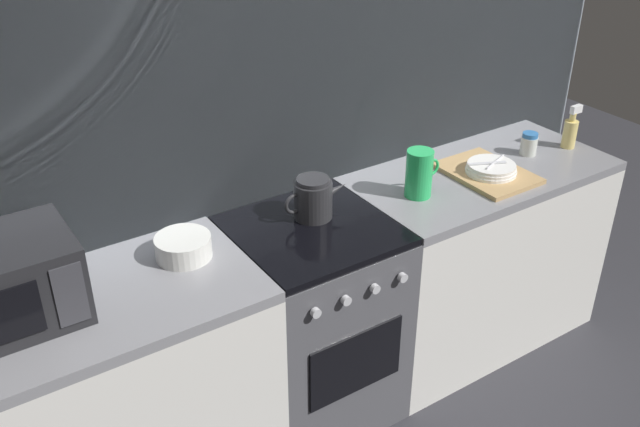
{
  "coord_description": "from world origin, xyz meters",
  "views": [
    {
      "loc": [
        -1.26,
        -1.95,
        2.28
      ],
      "look_at": [
        0.04,
        0.0,
        0.95
      ],
      "focal_mm": 39.93,
      "sensor_mm": 36.0,
      "label": 1
    }
  ],
  "objects_px": {
    "mixing_bowl": "(183,247)",
    "spray_bottle": "(570,131)",
    "stove_unit": "(313,322)",
    "kettle": "(313,198)",
    "pitcher": "(419,173)",
    "dish_pile": "(489,171)",
    "spice_jar": "(529,144)"
  },
  "relations": [
    {
      "from": "mixing_bowl",
      "to": "spray_bottle",
      "type": "xyz_separation_m",
      "value": [
        1.9,
        -0.12,
        0.04
      ]
    },
    {
      "from": "stove_unit",
      "to": "kettle",
      "type": "height_order",
      "value": "kettle"
    },
    {
      "from": "pitcher",
      "to": "spray_bottle",
      "type": "height_order",
      "value": "spray_bottle"
    },
    {
      "from": "stove_unit",
      "to": "kettle",
      "type": "distance_m",
      "value": 0.54
    },
    {
      "from": "dish_pile",
      "to": "spice_jar",
      "type": "xyz_separation_m",
      "value": [
        0.31,
        0.06,
        0.03
      ]
    },
    {
      "from": "mixing_bowl",
      "to": "spray_bottle",
      "type": "distance_m",
      "value": 1.9
    },
    {
      "from": "mixing_bowl",
      "to": "dish_pile",
      "type": "xyz_separation_m",
      "value": [
        1.36,
        -0.14,
        -0.02
      ]
    },
    {
      "from": "spray_bottle",
      "to": "spice_jar",
      "type": "bearing_deg",
      "value": 167.65
    },
    {
      "from": "mixing_bowl",
      "to": "spice_jar",
      "type": "height_order",
      "value": "spice_jar"
    },
    {
      "from": "stove_unit",
      "to": "mixing_bowl",
      "type": "xyz_separation_m",
      "value": [
        -0.49,
        0.08,
        0.49
      ]
    },
    {
      "from": "mixing_bowl",
      "to": "pitcher",
      "type": "height_order",
      "value": "pitcher"
    },
    {
      "from": "mixing_bowl",
      "to": "spray_bottle",
      "type": "bearing_deg",
      "value": -3.71
    },
    {
      "from": "kettle",
      "to": "spray_bottle",
      "type": "relative_size",
      "value": 1.4
    },
    {
      "from": "spice_jar",
      "to": "spray_bottle",
      "type": "relative_size",
      "value": 0.52
    },
    {
      "from": "kettle",
      "to": "dish_pile",
      "type": "height_order",
      "value": "kettle"
    },
    {
      "from": "dish_pile",
      "to": "spray_bottle",
      "type": "distance_m",
      "value": 0.53
    },
    {
      "from": "spray_bottle",
      "to": "stove_unit",
      "type": "bearing_deg",
      "value": 178.4
    },
    {
      "from": "pitcher",
      "to": "spice_jar",
      "type": "distance_m",
      "value": 0.69
    },
    {
      "from": "stove_unit",
      "to": "spice_jar",
      "type": "distance_m",
      "value": 1.29
    },
    {
      "from": "dish_pile",
      "to": "stove_unit",
      "type": "bearing_deg",
      "value": 176.59
    },
    {
      "from": "spice_jar",
      "to": "spray_bottle",
      "type": "xyz_separation_m",
      "value": [
        0.22,
        -0.05,
        0.03
      ]
    },
    {
      "from": "mixing_bowl",
      "to": "pitcher",
      "type": "relative_size",
      "value": 1.0
    },
    {
      "from": "stove_unit",
      "to": "spray_bottle",
      "type": "bearing_deg",
      "value": -1.6
    },
    {
      "from": "pitcher",
      "to": "dish_pile",
      "type": "bearing_deg",
      "value": -4.87
    },
    {
      "from": "kettle",
      "to": "spice_jar",
      "type": "height_order",
      "value": "kettle"
    },
    {
      "from": "spice_jar",
      "to": "pitcher",
      "type": "bearing_deg",
      "value": -177.56
    },
    {
      "from": "mixing_bowl",
      "to": "spray_bottle",
      "type": "relative_size",
      "value": 0.99
    },
    {
      "from": "stove_unit",
      "to": "kettle",
      "type": "relative_size",
      "value": 3.16
    },
    {
      "from": "dish_pile",
      "to": "kettle",
      "type": "bearing_deg",
      "value": 171.63
    },
    {
      "from": "kettle",
      "to": "spice_jar",
      "type": "bearing_deg",
      "value": -3.05
    },
    {
      "from": "pitcher",
      "to": "spray_bottle",
      "type": "xyz_separation_m",
      "value": [
        0.9,
        -0.02,
        -0.02
      ]
    },
    {
      "from": "stove_unit",
      "to": "kettle",
      "type": "xyz_separation_m",
      "value": [
        0.05,
        0.07,
        0.53
      ]
    }
  ]
}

